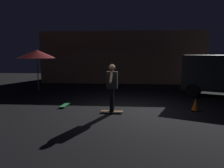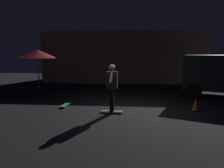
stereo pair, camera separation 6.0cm
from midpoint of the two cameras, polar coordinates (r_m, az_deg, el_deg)
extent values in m
plane|color=black|center=(7.94, 3.85, -7.26)|extent=(28.00, 28.00, 0.00)
cube|color=#AD7F56|center=(16.63, 2.75, 7.22)|extent=(11.46, 4.07, 3.62)
cylinder|color=black|center=(12.87, 21.48, -0.30)|extent=(0.69, 0.45, 0.66)
cylinder|color=black|center=(10.92, 20.62, -1.71)|extent=(0.69, 0.45, 0.66)
cylinder|color=slate|center=(12.59, -19.43, 3.16)|extent=(0.05, 0.05, 2.20)
cone|color=#A52626|center=(12.55, -19.65, 7.59)|extent=(2.10, 2.10, 0.45)
cube|color=olive|center=(7.68, -0.23, -7.32)|extent=(0.79, 0.24, 0.02)
sphere|color=silver|center=(7.74, 2.08, -7.47)|extent=(0.05, 0.05, 0.05)
sphere|color=silver|center=(7.58, 1.96, -7.82)|extent=(0.05, 0.05, 0.05)
sphere|color=silver|center=(7.81, -2.35, -7.32)|extent=(0.05, 0.05, 0.05)
sphere|color=silver|center=(7.65, -2.56, -7.66)|extent=(0.05, 0.05, 0.05)
cube|color=green|center=(8.84, -12.60, -5.44)|extent=(0.27, 0.80, 0.02)
sphere|color=silver|center=(9.15, -12.38, -5.19)|extent=(0.05, 0.05, 0.05)
sphere|color=silver|center=(9.08, -11.38, -5.25)|extent=(0.05, 0.05, 0.05)
sphere|color=silver|center=(8.61, -13.88, -6.08)|extent=(0.05, 0.05, 0.05)
sphere|color=silver|center=(8.54, -12.83, -6.16)|extent=(0.05, 0.05, 0.05)
cylinder|color=black|center=(7.69, -0.12, -4.09)|extent=(0.14, 0.14, 0.82)
cylinder|color=black|center=(7.47, -0.34, -4.45)|extent=(0.14, 0.14, 0.82)
cube|color=#262628|center=(7.46, -0.23, 1.06)|extent=(0.39, 0.24, 0.60)
sphere|color=#936B4C|center=(7.41, -0.23, 4.40)|extent=(0.23, 0.23, 0.23)
cylinder|color=#936B4C|center=(7.66, -0.02, 2.38)|extent=(0.12, 0.55, 0.46)
cylinder|color=#936B4C|center=(7.22, -0.45, 2.03)|extent=(0.12, 0.55, 0.46)
cube|color=black|center=(8.54, 21.19, -6.61)|extent=(0.34, 0.34, 0.03)
cone|color=#EA5914|center=(8.49, 21.27, -5.20)|extent=(0.28, 0.28, 0.46)
camera|label=1|loc=(0.03, -90.23, -0.03)|focal=34.08mm
camera|label=2|loc=(0.03, 89.77, 0.03)|focal=34.08mm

